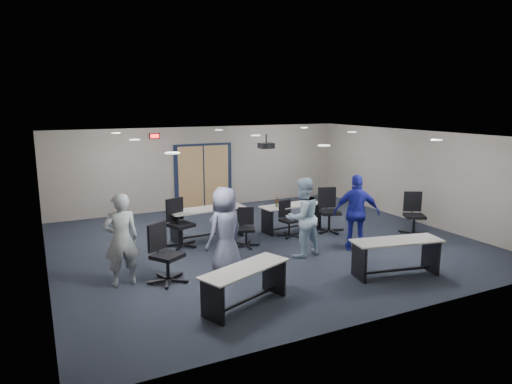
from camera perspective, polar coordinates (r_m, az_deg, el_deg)
name	(u,v)px	position (r m, az deg, el deg)	size (l,w,h in m)	color
floor	(264,243)	(11.58, 1.05, -6.37)	(10.00, 10.00, 0.00)	black
back_wall	(203,167)	(15.34, -6.64, 3.07)	(10.00, 0.04, 2.70)	gray
front_wall	(393,239)	(7.64, 16.75, -5.59)	(10.00, 0.04, 2.70)	gray
left_wall	(42,211)	(10.05, -25.21, -2.21)	(0.04, 9.00, 2.70)	gray
right_wall	(416,176)	(14.22, 19.32, 1.88)	(0.04, 9.00, 2.70)	gray
ceiling	(265,136)	(11.07, 1.10, 7.07)	(10.00, 9.00, 0.04)	silver
double_door	(204,176)	(15.35, -6.57, 1.95)	(2.00, 0.07, 2.20)	black
exit_sign	(154,136)	(14.71, -12.58, 6.85)	(0.32, 0.07, 0.18)	black
ceiling_projector	(266,146)	(11.67, 1.29, 5.83)	(0.35, 0.32, 0.37)	black
ceiling_can_lights	(260,136)	(11.30, 0.52, 7.00)	(6.24, 5.74, 0.02)	silver
table_front_left	(245,280)	(8.01, -1.36, -10.92)	(1.83, 1.18, 0.70)	#A8A69E
table_front_right	(396,251)	(9.78, 17.12, -7.08)	(1.93, 0.98, 0.75)	#A8A69E
table_back_left	(208,218)	(11.86, -6.08, -3.24)	(2.02, 0.79, 0.94)	#A8A69E
table_back_right	(291,213)	(12.61, 4.45, -2.57)	(1.83, 0.73, 0.99)	#A8A69E
chair_back_a	(181,223)	(11.30, -9.34, -3.87)	(0.74, 0.74, 1.18)	black
chair_back_b	(246,228)	(11.20, -1.24, -4.48)	(0.59, 0.59, 0.94)	black
chair_back_c	(289,219)	(12.03, 4.20, -3.40)	(0.59, 0.59, 0.94)	black
chair_back_d	(329,210)	(12.56, 9.17, -2.29)	(0.75, 0.75, 1.19)	black
chair_loose_left	(167,254)	(9.14, -11.02, -7.57)	(0.74, 0.74, 1.18)	black
chair_loose_right	(415,214)	(12.81, 19.21, -2.65)	(0.71, 0.71, 1.14)	black
person_gray	(121,240)	(9.13, -16.49, -5.72)	(0.67, 0.44, 1.82)	#8D979A
person_plaid	(225,231)	(9.33, -3.86, -4.88)	(0.89, 0.58, 1.83)	slate
person_lightblue	(302,217)	(10.45, 5.82, -3.17)	(0.89, 0.69, 1.83)	#B1D1EA
person_navy	(357,213)	(11.09, 12.46, -2.53)	(1.07, 0.45, 1.83)	#1C209E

